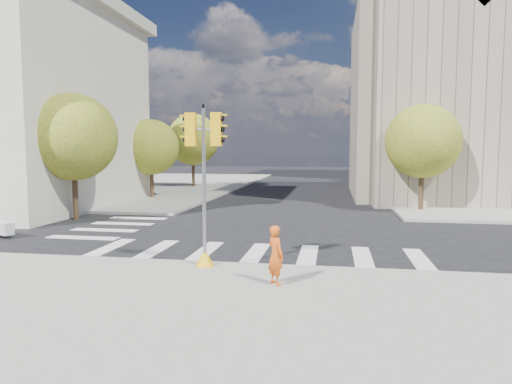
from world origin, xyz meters
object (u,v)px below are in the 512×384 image
at_px(lamp_far, 392,139).
at_px(lamp_near, 419,134).
at_px(traffic_signal, 204,199).
at_px(photographer, 276,255).

bearing_deg(lamp_far, lamp_near, -90.00).
distance_m(lamp_near, lamp_far, 14.00).
bearing_deg(traffic_signal, lamp_far, 74.30).
height_order(lamp_near, photographer, lamp_near).
height_order(traffic_signal, photographer, traffic_signal).
relative_size(traffic_signal, photographer, 3.10).
relative_size(lamp_far, photographer, 5.35).
bearing_deg(traffic_signal, lamp_near, 63.75).
xyz_separation_m(lamp_near, lamp_far, (0.00, 14.00, 0.00)).
distance_m(traffic_signal, photographer, 2.98).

